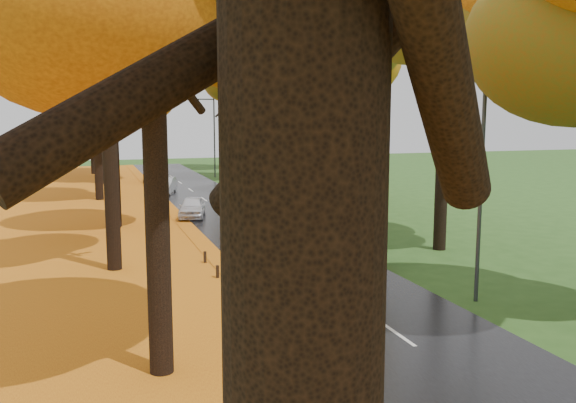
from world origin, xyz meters
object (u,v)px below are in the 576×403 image
bus (312,214)px  car_silver (165,185)px  streetlamp_mid (277,140)px  streetlamp_near (475,166)px  streetlamp_far (212,131)px  car_dark (153,176)px  car_white (192,207)px

bus → car_silver: bearing=103.5°
streetlamp_mid → bus: (-2.00, -11.85, -3.11)m
streetlamp_mid → bus: streetlamp_mid is taller
streetlamp_near → bus: streetlamp_near is taller
streetlamp_near → streetlamp_far: bearing=90.0°
bus → car_dark: 31.76m
car_silver → car_white: bearing=-71.2°
streetlamp_far → car_silver: streetlamp_far is taller
streetlamp_mid → car_silver: bearing=121.0°
streetlamp_near → car_dark: bearing=98.6°
car_dark → car_white: bearing=-83.6°
streetlamp_far → car_white: streetlamp_far is taller
car_silver → streetlamp_far: bearing=79.5°
streetlamp_far → car_silver: bearing=-118.6°
bus → car_silver: 22.75m
bus → car_silver: (-4.30, 22.32, -0.92)m
streetlamp_far → bus: (-2.00, -33.85, -3.11)m
streetlamp_near → streetlamp_far: 44.00m
streetlamp_far → bus: size_ratio=0.70×
streetlamp_mid → car_silver: (-6.30, 10.47, -4.02)m
streetlamp_far → car_dark: streetlamp_far is taller
streetlamp_near → car_white: 21.54m
streetlamp_mid → car_dark: 20.99m
streetlamp_mid → bus: bearing=-99.6°
bus → car_white: bearing=115.0°
streetlamp_far → bus: streetlamp_far is taller
streetlamp_near → bus: (-2.00, 10.15, -3.11)m
streetlamp_near → car_white: (-6.17, 20.24, -4.03)m
streetlamp_far → car_dark: size_ratio=2.02×
streetlamp_far → car_dark: bearing=-159.1°
streetlamp_near → streetlamp_far: size_ratio=1.00×
streetlamp_mid → car_silver: size_ratio=2.03×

